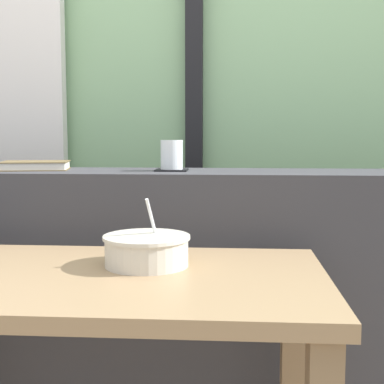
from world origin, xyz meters
The scene contains 8 objects.
outdoor_backdrop centered at (0.00, 1.17, 1.40)m, with size 4.80×0.08×2.80m, color #8EBC89.
window_divider_post centered at (0.06, 1.10, 1.30)m, with size 0.07×0.05×2.60m, color black.
dark_console_ledge centered at (0.00, 0.55, 0.44)m, with size 2.80×0.32×0.89m, color #38383D.
breakfast_table centered at (-0.09, 0.02, 0.57)m, with size 1.05×0.60×0.69m.
coaster_square centered at (0.02, 0.55, 0.89)m, with size 0.10×0.10×0.01m, color black.
juice_glass centered at (0.02, 0.55, 0.94)m, with size 0.07×0.07×0.09m.
closed_book centered at (-0.42, 0.57, 0.90)m, with size 0.24×0.19×0.03m.
soup_bowl centered at (0.01, 0.10, 0.73)m, with size 0.21×0.21×0.16m.
Camera 1 is at (0.22, -1.19, 1.01)m, focal length 51.80 mm.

